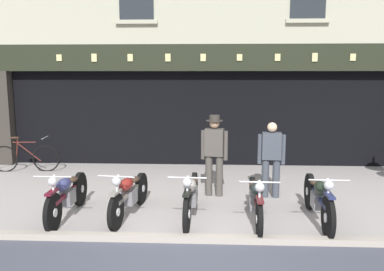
# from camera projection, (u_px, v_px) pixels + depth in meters

# --- Properties ---
(shop_facade) EXTENTS (11.86, 4.42, 6.00)m
(shop_facade) POSITION_uv_depth(u_px,v_px,m) (205.00, 101.00, 12.69)
(shop_facade) COLOR black
(shop_facade) RESTS_ON ground
(motorcycle_left) EXTENTS (0.62, 2.00, 0.92)m
(motorcycle_left) POSITION_uv_depth(u_px,v_px,m) (67.00, 194.00, 7.04)
(motorcycle_left) COLOR black
(motorcycle_left) RESTS_ON ground
(motorcycle_center_left) EXTENTS (0.62, 1.98, 0.90)m
(motorcycle_center_left) POSITION_uv_depth(u_px,v_px,m) (129.00, 194.00, 7.12)
(motorcycle_center_left) COLOR black
(motorcycle_center_left) RESTS_ON ground
(motorcycle_center) EXTENTS (0.62, 2.04, 0.92)m
(motorcycle_center) POSITION_uv_depth(u_px,v_px,m) (191.00, 195.00, 7.00)
(motorcycle_center) COLOR black
(motorcycle_center) RESTS_ON ground
(motorcycle_center_right) EXTENTS (0.62, 2.01, 0.89)m
(motorcycle_center_right) POSITION_uv_depth(u_px,v_px,m) (256.00, 199.00, 6.83)
(motorcycle_center_right) COLOR black
(motorcycle_center_right) RESTS_ON ground
(motorcycle_right) EXTENTS (0.62, 2.08, 0.93)m
(motorcycle_right) POSITION_uv_depth(u_px,v_px,m) (318.00, 198.00, 6.80)
(motorcycle_right) COLOR black
(motorcycle_right) RESTS_ON ground
(salesman_left) EXTENTS (0.55, 0.35, 1.70)m
(salesman_left) POSITION_uv_depth(u_px,v_px,m) (214.00, 151.00, 8.25)
(salesman_left) COLOR #47423D
(salesman_left) RESTS_ON ground
(shopkeeper_center) EXTENTS (0.56, 0.26, 1.56)m
(shopkeeper_center) POSITION_uv_depth(u_px,v_px,m) (271.00, 156.00, 8.16)
(shopkeeper_center) COLOR #3D424C
(shopkeeper_center) RESTS_ON ground
(advert_board_near) EXTENTS (0.67, 0.03, 1.02)m
(advert_board_near) POSITION_uv_depth(u_px,v_px,m) (118.00, 99.00, 11.16)
(advert_board_near) COLOR silver
(advert_board_far) EXTENTS (0.80, 0.03, 0.96)m
(advert_board_far) POSITION_uv_depth(u_px,v_px,m) (75.00, 101.00, 11.23)
(advert_board_far) COLOR silver
(leaning_bicycle) EXTENTS (1.77, 0.50, 0.94)m
(leaning_bicycle) POSITION_uv_depth(u_px,v_px,m) (25.00, 157.00, 10.41)
(leaning_bicycle) COLOR black
(leaning_bicycle) RESTS_ON ground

